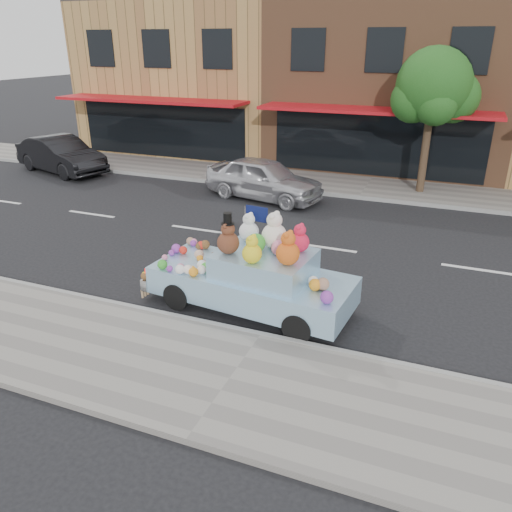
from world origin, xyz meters
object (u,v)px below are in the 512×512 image
at_px(art_car, 253,275).
at_px(car_dark, 61,155).
at_px(street_tree, 434,92).
at_px(car_silver, 264,179).

bearing_deg(art_car, car_dark, 152.13).
bearing_deg(art_car, street_tree, 81.64).
xyz_separation_m(street_tree, car_dark, (-14.92, -2.29, -2.92)).
distance_m(car_silver, car_dark, 9.63).
distance_m(car_dark, art_car, 14.76).
height_order(street_tree, car_dark, street_tree).
relative_size(car_silver, art_car, 0.95).
bearing_deg(street_tree, art_car, -104.14).
height_order(street_tree, art_car, street_tree).
xyz_separation_m(street_tree, art_car, (-2.64, -10.47, -2.91)).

